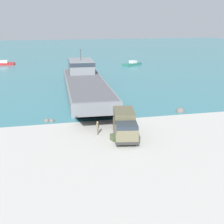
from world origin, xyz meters
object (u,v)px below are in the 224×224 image
at_px(moored_boat_a, 75,64).
at_px(moored_boat_b, 3,63).
at_px(soldier_on_ramp, 98,127).
at_px(cargo_crate, 114,137).
at_px(moored_boat_c, 132,64).
at_px(military_truck, 125,125).
at_px(landing_craft, 85,81).

distance_m(moored_boat_a, moored_boat_b, 23.17).
bearing_deg(soldier_on_ramp, cargo_crate, -32.50).
distance_m(soldier_on_ramp, moored_boat_b, 69.14).
distance_m(moored_boat_a, moored_boat_c, 17.63).
relative_size(military_truck, moored_boat_a, 1.19).
bearing_deg(landing_craft, moored_boat_b, 119.08).
xyz_separation_m(military_truck, cargo_crate, (-1.47, -0.87, -1.19)).
bearing_deg(soldier_on_ramp, moored_boat_c, 91.96).
relative_size(landing_craft, military_truck, 5.38).
bearing_deg(moored_boat_a, moored_boat_b, -20.71).
bearing_deg(landing_craft, cargo_crate, -88.54).
distance_m(soldier_on_ramp, moored_boat_a, 58.77).
relative_size(moored_boat_c, cargo_crate, 7.37).
relative_size(landing_craft, soldier_on_ramp, 22.02).
bearing_deg(moored_boat_a, moored_boat_c, 175.72).
distance_m(landing_craft, military_truck, 27.91).
relative_size(landing_craft, moored_boat_c, 5.77).
distance_m(moored_boat_c, cargo_crate, 62.85).
relative_size(military_truck, moored_boat_c, 1.07).
bearing_deg(soldier_on_ramp, military_truck, -2.10).
height_order(landing_craft, soldier_on_ramp, landing_craft).
xyz_separation_m(landing_craft, moored_boat_a, (1.71, 32.14, -1.13)).
bearing_deg(landing_craft, moored_boat_c, 60.72).
distance_m(soldier_on_ramp, moored_boat_c, 61.24).
height_order(military_truck, moored_boat_b, military_truck).
bearing_deg(landing_craft, soldier_on_ramp, -92.09).
xyz_separation_m(moored_boat_a, cargo_crate, (-2.37, -60.92, -0.21)).
bearing_deg(military_truck, moored_boat_a, -170.51).
height_order(moored_boat_b, cargo_crate, moored_boat_b).
bearing_deg(moored_boat_a, landing_craft, 86.94).
relative_size(soldier_on_ramp, moored_boat_b, 0.24).
bearing_deg(moored_boat_a, soldier_on_ramp, 86.14).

